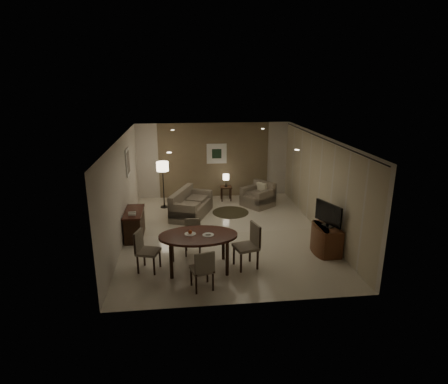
{
  "coord_description": "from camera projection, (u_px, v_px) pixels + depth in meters",
  "views": [
    {
      "loc": [
        -1.12,
        -9.74,
        4.21
      ],
      "look_at": [
        0.0,
        0.2,
        1.15
      ],
      "focal_mm": 30.0,
      "sensor_mm": 36.0,
      "label": 1
    }
  ],
  "objects": [
    {
      "name": "downlight_nl",
      "position": [
        169.0,
        153.0,
        7.96
      ],
      "size": [
        0.1,
        0.1,
        0.01
      ],
      "primitive_type": "cylinder",
      "color": "white",
      "rests_on": "ceiling"
    },
    {
      "name": "side_table",
      "position": [
        226.0,
        193.0,
        13.37
      ],
      "size": [
        0.4,
        0.4,
        0.51
      ],
      "primitive_type": null,
      "color": "black",
      "rests_on": "floor"
    },
    {
      "name": "taupe_accent",
      "position": [
        214.0,
        160.0,
        13.53
      ],
      "size": [
        3.96,
        0.03,
        2.7
      ],
      "primitive_type": "cube",
      "color": "#76674A",
      "rests_on": "wall_back"
    },
    {
      "name": "fruit_apple",
      "position": [
        190.0,
        232.0,
        8.41
      ],
      "size": [
        0.09,
        0.09,
        0.09
      ],
      "primitive_type": "sphere",
      "color": "#BA3E15",
      "rests_on": "plate_a"
    },
    {
      "name": "round_rug",
      "position": [
        231.0,
        212.0,
        12.21
      ],
      "size": [
        1.18,
        1.18,
        0.01
      ],
      "primitive_type": "cylinder",
      "color": "#443B26",
      "rests_on": "floor"
    },
    {
      "name": "table_lamp",
      "position": [
        226.0,
        180.0,
        13.23
      ],
      "size": [
        0.22,
        0.22,
        0.5
      ],
      "primitive_type": null,
      "color": "#FFEAC1",
      "rests_on": "side_table"
    },
    {
      "name": "tv_cabinet",
      "position": [
        327.0,
        239.0,
        9.34
      ],
      "size": [
        0.48,
        0.9,
        0.7
      ],
      "primitive_type": null,
      "color": "brown",
      "rests_on": "floor"
    },
    {
      "name": "flat_tv",
      "position": [
        328.0,
        214.0,
        9.14
      ],
      "size": [
        0.36,
        0.85,
        0.6
      ],
      "primitive_type": null,
      "rotation": [
        0.0,
        0.0,
        0.35
      ],
      "color": "black",
      "rests_on": "tv_cabinet"
    },
    {
      "name": "chair_far",
      "position": [
        193.0,
        238.0,
        9.25
      ],
      "size": [
        0.43,
        0.43,
        0.85
      ],
      "primitive_type": null,
      "rotation": [
        0.0,
        0.0,
        -0.05
      ],
      "color": "gray",
      "rests_on": "floor"
    },
    {
      "name": "telephone",
      "position": [
        132.0,
        213.0,
        9.82
      ],
      "size": [
        0.2,
        0.14,
        0.09
      ],
      "primitive_type": null,
      "color": "white",
      "rests_on": "console_desk"
    },
    {
      "name": "console_desk",
      "position": [
        135.0,
        224.0,
        10.23
      ],
      "size": [
        0.48,
        1.2,
        0.75
      ],
      "primitive_type": null,
      "color": "#401D14",
      "rests_on": "floor"
    },
    {
      "name": "armchair",
      "position": [
        258.0,
        195.0,
        12.73
      ],
      "size": [
        1.23,
        1.24,
        0.81
      ],
      "primitive_type": null,
      "rotation": [
        0.0,
        0.0,
        -0.95
      ],
      "color": "gray",
      "rests_on": "floor"
    },
    {
      "name": "room_shell",
      "position": [
        223.0,
        183.0,
        10.6
      ],
      "size": [
        5.5,
        7.0,
        2.7
      ],
      "color": "beige",
      "rests_on": "ground"
    },
    {
      "name": "floor_lamp",
      "position": [
        163.0,
        185.0,
        12.48
      ],
      "size": [
        0.4,
        0.4,
        1.57
      ],
      "primitive_type": null,
      "color": "#FFE5B7",
      "rests_on": "floor"
    },
    {
      "name": "curtain_rod",
      "position": [
        323.0,
        138.0,
        10.12
      ],
      "size": [
        0.03,
        6.8,
        0.03
      ],
      "primitive_type": "cylinder",
      "rotation": [
        1.57,
        0.0,
        0.0
      ],
      "color": "black",
      "rests_on": "wall_right"
    },
    {
      "name": "sofa",
      "position": [
        191.0,
        203.0,
        11.82
      ],
      "size": [
        1.94,
        1.45,
        0.82
      ],
      "primitive_type": null,
      "rotation": [
        0.0,
        0.0,
        1.19
      ],
      "color": "gray",
      "rests_on": "floor"
    },
    {
      "name": "plate_b",
      "position": [
        208.0,
        235.0,
        8.37
      ],
      "size": [
        0.26,
        0.26,
        0.02
      ],
      "primitive_type": "cylinder",
      "color": "white",
      "rests_on": "dining_table"
    },
    {
      "name": "art_back_frame",
      "position": [
        217.0,
        154.0,
        13.44
      ],
      "size": [
        0.72,
        0.03,
        0.72
      ],
      "primitive_type": "cube",
      "color": "silver",
      "rests_on": "wall_back"
    },
    {
      "name": "chair_near",
      "position": [
        202.0,
        269.0,
        7.7
      ],
      "size": [
        0.53,
        0.53,
        0.9
      ],
      "primitive_type": null,
      "rotation": [
        0.0,
        0.0,
        3.4
      ],
      "color": "gray",
      "rests_on": "floor"
    },
    {
      "name": "chair_right",
      "position": [
        246.0,
        246.0,
        8.56
      ],
      "size": [
        0.61,
        0.61,
        1.03
      ],
      "primitive_type": null,
      "rotation": [
        0.0,
        0.0,
        -1.31
      ],
      "color": "gray",
      "rests_on": "floor"
    },
    {
      "name": "art_left_canvas",
      "position": [
        128.0,
        162.0,
        10.92
      ],
      "size": [
        0.01,
        0.46,
        0.64
      ],
      "primitive_type": "cube",
      "color": "gray",
      "rests_on": "wall_left"
    },
    {
      "name": "downlight_nr",
      "position": [
        297.0,
        150.0,
        8.26
      ],
      "size": [
        0.1,
        0.1,
        0.01
      ],
      "primitive_type": "cylinder",
      "color": "white",
      "rests_on": "ceiling"
    },
    {
      "name": "art_back_canvas",
      "position": [
        217.0,
        154.0,
        13.43
      ],
      "size": [
        0.34,
        0.01,
        0.34
      ],
      "primitive_type": "cube",
      "color": "black",
      "rests_on": "wall_back"
    },
    {
      "name": "downlight_fr",
      "position": [
        263.0,
        129.0,
        11.68
      ],
      "size": [
        0.1,
        0.1,
        0.01
      ],
      "primitive_type": "cylinder",
      "color": "white",
      "rests_on": "ceiling"
    },
    {
      "name": "downlight_fl",
      "position": [
        173.0,
        130.0,
        11.39
      ],
      "size": [
        0.1,
        0.1,
        0.01
      ],
      "primitive_type": "cylinder",
      "color": "white",
      "rests_on": "ceiling"
    },
    {
      "name": "plate_a",
      "position": [
        190.0,
        234.0,
        8.42
      ],
      "size": [
        0.26,
        0.26,
        0.02
      ],
      "primitive_type": "cylinder",
      "color": "white",
      "rests_on": "dining_table"
    },
    {
      "name": "curtain_wall",
      "position": [
        319.0,
        185.0,
        10.51
      ],
      "size": [
        0.08,
        6.7,
        2.58
      ],
      "primitive_type": null,
      "color": "beige",
      "rests_on": "wall_right"
    },
    {
      "name": "napkin",
      "position": [
        208.0,
        234.0,
        8.36
      ],
      "size": [
        0.12,
        0.08,
        0.03
      ],
      "primitive_type": "cube",
      "color": "white",
      "rests_on": "plate_b"
    },
    {
      "name": "chair_left",
      "position": [
        148.0,
        251.0,
        8.41
      ],
      "size": [
        0.57,
        0.57,
        0.95
      ],
      "primitive_type": null,
      "rotation": [
        0.0,
        0.0,
        1.28
      ],
      "color": "gray",
      "rests_on": "floor"
    },
    {
      "name": "dining_table",
      "position": [
        199.0,
        252.0,
        8.52
      ],
      "size": [
        1.78,
        1.11,
        0.83
      ],
      "primitive_type": null,
      "color": "#401D14",
      "rests_on": "floor"
    },
    {
      "name": "art_left_frame",
      "position": [
        128.0,
        162.0,
        10.92
      ],
      "size": [
        0.03,
        0.6,
        0.8
      ],
      "primitive_type": "cube",
      "color": "silver",
      "rests_on": "wall_left"
    }
  ]
}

